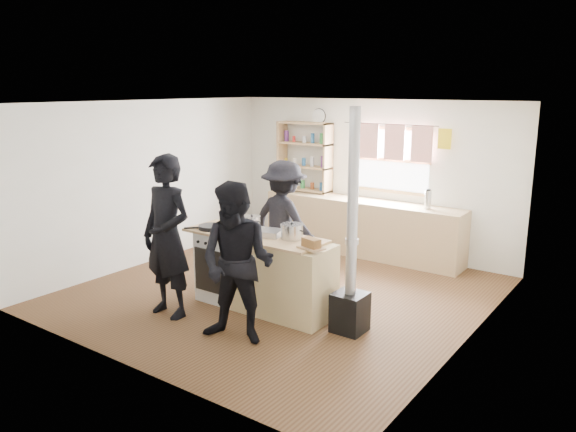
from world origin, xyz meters
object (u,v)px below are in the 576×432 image
(bread_board, at_px, (311,244))
(flue_heater, at_px, (351,275))
(stockpot_stove, at_px, (252,222))
(skillet_greens, at_px, (211,227))
(stockpot_counter, at_px, (292,231))
(person_near_left, at_px, (167,237))
(person_near_right, at_px, (237,264))
(roast_tray, at_px, (268,232))
(cooking_island, at_px, (264,272))
(person_far, at_px, (284,221))
(thermos, at_px, (428,200))

(bread_board, bearing_deg, flue_heater, 19.68)
(flue_heater, bearing_deg, stockpot_stove, 173.40)
(stockpot_stove, distance_m, flue_heater, 1.60)
(skillet_greens, height_order, stockpot_counter, stockpot_counter)
(bread_board, distance_m, person_near_left, 1.72)
(person_near_right, bearing_deg, roast_tray, 92.55)
(person_near_right, bearing_deg, stockpot_stove, 106.89)
(bread_board, height_order, person_near_right, person_near_right)
(skillet_greens, distance_m, roast_tray, 0.80)
(cooking_island, relative_size, roast_tray, 5.27)
(roast_tray, height_order, person_near_left, person_near_left)
(cooking_island, bearing_deg, skillet_greens, -171.15)
(person_far, bearing_deg, roast_tray, 122.84)
(person_near_left, bearing_deg, bread_board, 24.14)
(cooking_island, relative_size, person_near_left, 1.01)
(cooking_island, distance_m, person_near_right, 1.02)
(stockpot_counter, bearing_deg, skillet_greens, -169.14)
(roast_tray, height_order, person_far, person_far)
(roast_tray, distance_m, person_far, 1.11)
(roast_tray, bearing_deg, stockpot_counter, 7.86)
(skillet_greens, distance_m, person_far, 1.21)
(thermos, relative_size, skillet_greens, 0.62)
(thermos, bearing_deg, person_near_right, -99.93)
(stockpot_counter, xyz_separation_m, person_near_right, (-0.02, -0.97, -0.15))
(thermos, distance_m, cooking_island, 2.99)
(roast_tray, bearing_deg, thermos, 71.03)
(skillet_greens, bearing_deg, person_near_right, -34.99)
(stockpot_stove, height_order, stockpot_counter, stockpot_counter)
(thermos, xyz_separation_m, stockpot_counter, (-0.62, -2.67, -0.02))
(skillet_greens, relative_size, roast_tray, 1.21)
(bread_board, bearing_deg, stockpot_counter, 152.55)
(skillet_greens, relative_size, bread_board, 1.40)
(skillet_greens, height_order, person_far, person_far)
(thermos, height_order, person_near_right, person_near_right)
(bread_board, height_order, person_far, person_far)
(flue_heater, bearing_deg, roast_tray, 179.08)
(skillet_greens, xyz_separation_m, stockpot_stove, (0.40, 0.33, 0.05))
(thermos, height_order, person_near_left, person_near_left)
(person_near_left, bearing_deg, skillet_greens, 85.48)
(cooking_island, relative_size, flue_heater, 0.79)
(bread_board, relative_size, person_far, 0.19)
(cooking_island, distance_m, skillet_greens, 0.90)
(cooking_island, height_order, skillet_greens, skillet_greens)
(thermos, bearing_deg, cooking_island, -109.34)
(roast_tray, distance_m, bread_board, 0.75)
(thermos, height_order, person_far, person_far)
(thermos, relative_size, cooking_island, 0.14)
(stockpot_counter, distance_m, person_near_right, 0.98)
(cooking_island, height_order, roast_tray, roast_tray)
(stockpot_stove, bearing_deg, stockpot_counter, -9.36)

